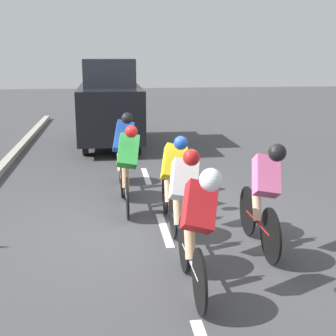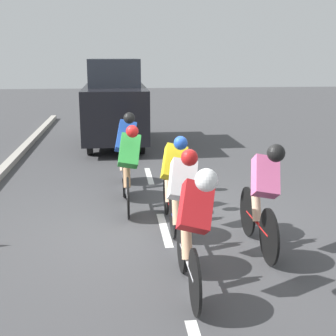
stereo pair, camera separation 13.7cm
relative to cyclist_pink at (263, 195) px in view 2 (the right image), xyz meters
name	(u,v)px [view 2 (the right image)]	position (x,y,z in m)	size (l,w,h in m)	color
ground_plane	(163,226)	(1.21, -1.06, -0.78)	(60.00, 60.00, 0.00)	#424244
lane_stripe_mid	(164,229)	(1.21, -0.91, -0.78)	(0.12, 1.40, 0.01)	white
lane_stripe_far	(149,176)	(1.21, -4.11, -0.78)	(0.12, 1.40, 0.01)	white
cyclist_pink	(263,195)	(0.00, 0.00, 0.00)	(0.41, 1.69, 1.50)	black
cyclist_blue	(125,150)	(1.73, -3.08, 0.02)	(0.45, 1.68, 1.54)	black
cyclist_white	(181,200)	(1.09, 0.01, -0.03)	(0.42, 1.76, 1.46)	black
cyclist_green	(129,166)	(1.70, -1.90, -0.02)	(0.41, 1.71, 1.48)	black
cyclist_red	(194,226)	(1.09, 1.05, 0.00)	(0.45, 1.65, 1.47)	black
cyclist_yellow	(173,179)	(1.06, -1.06, -0.03)	(0.44, 1.64, 1.44)	black
support_car	(115,103)	(1.90, -7.78, 0.42)	(1.70, 4.11, 2.44)	black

